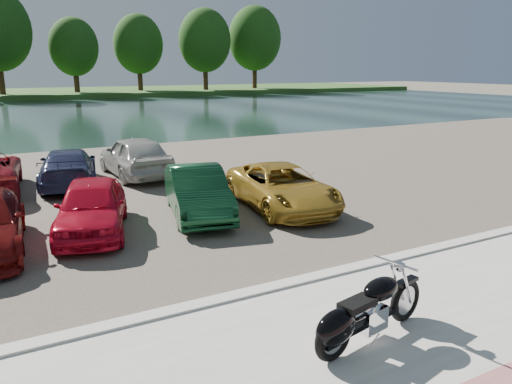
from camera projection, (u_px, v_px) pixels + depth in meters
ground at (420, 321)px, 7.85m from camera, size 200.00×200.00×0.00m
promenade at (474, 349)px, 6.99m from camera, size 60.00×6.00×0.10m
kerb at (341, 273)px, 9.54m from camera, size 60.00×0.30×0.14m
parking_lot at (178, 182)px, 17.20m from camera, size 60.00×18.00×0.04m
river at (58, 115)px, 41.87m from camera, size 120.00×40.00×0.00m
far_bank at (25, 94)px, 69.01m from camera, size 120.00×24.00×0.60m
far_trees at (60, 38)px, 64.01m from camera, size 70.25×10.68×12.52m
motorcycle at (362, 314)px, 6.92m from camera, size 2.31×0.87×1.05m
car_4 at (92, 207)px, 11.79m from camera, size 2.51×4.06×1.29m
car_5 at (197, 192)px, 13.16m from camera, size 2.24×4.15×1.30m
car_6 at (282, 187)px, 13.85m from camera, size 2.50×4.59×1.22m
car_11 at (68, 167)px, 16.50m from camera, size 2.51×4.54×1.25m
car_12 at (135, 156)px, 17.90m from camera, size 1.89×4.41×1.49m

